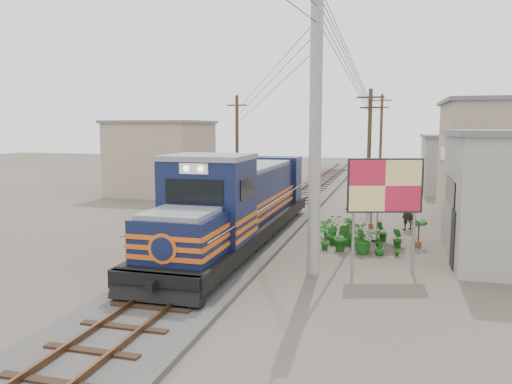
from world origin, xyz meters
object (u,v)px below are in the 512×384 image
(locomotive, at_px, (239,206))
(vendor, at_px, (408,210))
(billboard, at_px, (385,188))
(market_umbrella, at_px, (378,190))

(locomotive, relative_size, vendor, 8.13)
(billboard, relative_size, vendor, 2.04)
(locomotive, xyz_separation_m, billboard, (5.69, -2.27, 1.16))
(billboard, bearing_deg, market_umbrella, 77.97)
(market_umbrella, bearing_deg, vendor, 65.16)
(market_umbrella, bearing_deg, billboard, -85.74)
(locomotive, distance_m, billboard, 6.24)
(locomotive, distance_m, market_umbrella, 5.84)
(market_umbrella, bearing_deg, locomotive, -157.25)
(billboard, bearing_deg, vendor, 66.25)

